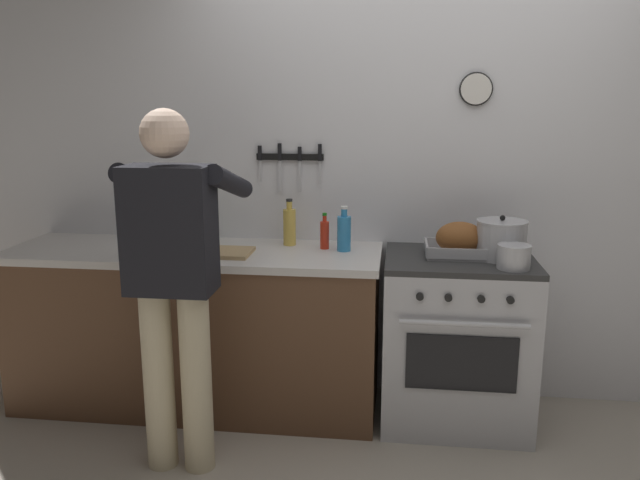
# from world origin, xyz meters

# --- Properties ---
(wall_back) EXTENTS (6.00, 0.13, 2.60)m
(wall_back) POSITION_xyz_m (0.00, 1.35, 1.30)
(wall_back) COLOR silver
(wall_back) RESTS_ON ground
(counter_block) EXTENTS (2.03, 0.65, 0.90)m
(counter_block) POSITION_xyz_m (-1.20, 0.99, 0.45)
(counter_block) COLOR brown
(counter_block) RESTS_ON ground
(stove) EXTENTS (0.76, 0.67, 0.90)m
(stove) POSITION_xyz_m (0.22, 0.99, 0.45)
(stove) COLOR #BCBCC1
(stove) RESTS_ON ground
(person_cook) EXTENTS (0.51, 0.63, 1.66)m
(person_cook) POSITION_xyz_m (-1.09, 0.38, 0.95)
(person_cook) COLOR #C6B793
(person_cook) RESTS_ON ground
(roasting_pan) EXTENTS (0.35, 0.26, 0.18)m
(roasting_pan) POSITION_xyz_m (0.22, 1.02, 0.98)
(roasting_pan) COLOR #B7B7BC
(roasting_pan) RESTS_ON stove
(stock_pot) EXTENTS (0.25, 0.25, 0.23)m
(stock_pot) POSITION_xyz_m (0.42, 0.99, 1.00)
(stock_pot) COLOR #B7B7BC
(stock_pot) RESTS_ON stove
(saucepan) EXTENTS (0.16, 0.16, 0.12)m
(saucepan) POSITION_xyz_m (0.45, 0.79, 0.96)
(saucepan) COLOR #B7B7BC
(saucepan) RESTS_ON stove
(cutting_board) EXTENTS (0.36, 0.24, 0.02)m
(cutting_board) POSITION_xyz_m (-1.04, 0.90, 0.91)
(cutting_board) COLOR tan
(cutting_board) RESTS_ON counter_block
(bottle_cooking_oil) EXTENTS (0.07, 0.07, 0.26)m
(bottle_cooking_oil) POSITION_xyz_m (-0.70, 1.16, 1.01)
(bottle_cooking_oil) COLOR gold
(bottle_cooking_oil) RESTS_ON counter_block
(bottle_dish_soap) EXTENTS (0.07, 0.07, 0.24)m
(bottle_dish_soap) POSITION_xyz_m (-0.39, 1.06, 1.00)
(bottle_dish_soap) COLOR #338CCC
(bottle_dish_soap) RESTS_ON counter_block
(bottle_olive_oil) EXTENTS (0.07, 0.07, 0.31)m
(bottle_olive_oil) POSITION_xyz_m (-1.24, 1.21, 1.03)
(bottle_olive_oil) COLOR #385623
(bottle_olive_oil) RESTS_ON counter_block
(bottle_hot_sauce) EXTENTS (0.05, 0.05, 0.20)m
(bottle_hot_sauce) POSITION_xyz_m (-0.49, 1.09, 0.98)
(bottle_hot_sauce) COLOR red
(bottle_hot_sauce) RESTS_ON counter_block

